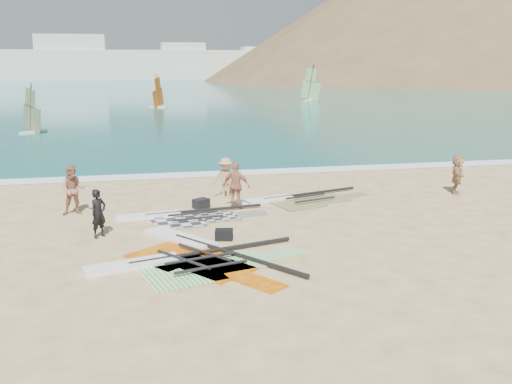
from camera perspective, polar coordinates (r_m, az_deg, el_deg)
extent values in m
plane|color=#E5C286|center=(15.94, 1.45, -6.77)|extent=(300.00, 300.00, 0.00)
cube|color=#0B504E|center=(146.73, -10.61, 10.75)|extent=(300.00, 240.00, 0.06)
cube|color=white|center=(27.65, -4.38, 1.75)|extent=(300.00, 1.20, 0.04)
cube|color=white|center=(165.43, -17.92, 11.99)|extent=(160.00, 8.00, 8.00)
cube|color=white|center=(165.42, -17.97, 12.68)|extent=(18.00, 7.00, 12.00)
cube|color=white|center=(165.14, -7.29, 12.85)|extent=(12.00, 7.00, 10.00)
cube|color=white|center=(169.02, 1.41, 12.78)|extent=(16.00, 7.00, 9.00)
cube|color=white|center=(174.66, 7.98, 13.00)|extent=(10.00, 7.00, 11.00)
cone|color=brown|center=(169.59, 20.02, 10.48)|extent=(143.00, 143.00, 45.00)
cube|color=#27282A|center=(19.71, -7.90, -2.92)|extent=(1.95, 2.10, 0.04)
cube|color=#27282A|center=(20.07, -3.72, -2.53)|extent=(1.48, 1.40, 0.04)
cube|color=#27282A|center=(20.44, -0.45, -2.22)|extent=(1.20, 0.72, 0.04)
cylinder|color=black|center=(20.76, -5.14, -1.80)|extent=(4.28, 0.74, 0.10)
cylinder|color=black|center=(20.13, -6.30, -2.13)|extent=(1.77, 0.34, 0.07)
cylinder|color=black|center=(19.51, -5.83, -2.60)|extent=(1.77, 0.34, 0.07)
cube|color=white|center=(20.35, -10.75, -2.40)|extent=(2.31, 0.94, 0.12)
cube|color=green|center=(15.11, -7.68, -7.95)|extent=(2.43, 2.57, 0.04)
cube|color=green|center=(15.72, -1.75, -6.99)|extent=(1.81, 1.74, 0.04)
cube|color=green|center=(16.33, 2.69, -6.22)|extent=(1.41, 0.96, 0.04)
cylinder|color=black|center=(16.40, -4.23, -5.86)|extent=(4.78, 1.42, 0.12)
cylinder|color=black|center=(15.64, -5.56, -6.61)|extent=(1.98, 0.62, 0.09)
cylinder|color=black|center=(14.98, -4.49, -7.48)|extent=(1.98, 0.62, 0.09)
cube|color=white|center=(15.71, -12.22, -7.15)|extent=(2.66, 1.35, 0.12)
cube|color=#F79000|center=(22.01, 4.00, -1.13)|extent=(2.19, 2.32, 0.04)
cube|color=#F79000|center=(22.84, 7.23, -0.68)|extent=(1.63, 1.57, 0.04)
cube|color=#F79000|center=(23.57, 9.68, -0.33)|extent=(1.26, 0.88, 0.04)
cylinder|color=black|center=(23.35, 5.44, -0.13)|extent=(4.22, 1.36, 0.10)
cylinder|color=black|center=(22.60, 4.98, -0.41)|extent=(1.75, 0.60, 0.08)
cylinder|color=black|center=(22.06, 5.94, -0.76)|extent=(1.75, 0.60, 0.08)
cube|color=white|center=(22.28, 0.96, -0.82)|extent=(2.37, 1.25, 0.12)
cube|color=red|center=(16.45, -8.06, -6.20)|extent=(2.95, 2.90, 0.04)
cube|color=red|center=(15.22, -3.72, -7.70)|extent=(2.07, 2.09, 0.04)
cube|color=red|center=(14.30, 0.37, -9.07)|extent=(1.32, 1.45, 0.04)
cylinder|color=black|center=(16.07, -2.03, -6.23)|extent=(3.11, 4.14, 0.12)
cylinder|color=black|center=(16.09, -5.24, -6.02)|extent=(1.32, 1.73, 0.09)
cylinder|color=black|center=(15.61, -7.31, -6.69)|extent=(1.32, 1.73, 0.09)
cube|color=white|center=(17.76, -7.71, -4.58)|extent=(2.15, 2.55, 0.12)
cube|color=black|center=(21.39, -5.51, -1.15)|extent=(0.69, 0.65, 0.35)
cube|color=black|center=(17.61, -3.22, -4.28)|extent=(0.61, 0.49, 0.33)
imported|color=black|center=(18.34, -15.47, -2.08)|extent=(0.66, 0.65, 1.53)
imported|color=#A06955|center=(21.26, -17.80, 0.20)|extent=(0.90, 0.72, 1.80)
imported|color=tan|center=(22.70, -3.05, 1.39)|extent=(1.13, 0.74, 1.64)
imported|color=#BC6F58|center=(21.03, -1.99, 0.63)|extent=(1.11, 0.90, 1.76)
imported|color=tan|center=(24.91, 19.48, 1.68)|extent=(1.15, 1.55, 1.62)
cube|color=white|center=(46.50, -21.40, 5.61)|extent=(1.97, 1.77, 0.12)
cube|color=orange|center=(46.39, -21.50, 6.84)|extent=(1.65, 1.98, 2.24)
cube|color=orange|center=(46.28, -21.66, 8.74)|extent=(0.95, 1.13, 1.56)
cylinder|color=black|center=(46.32, -21.59, 7.89)|extent=(0.52, 0.60, 3.56)
cube|color=white|center=(67.70, -9.73, 8.39)|extent=(2.14, 1.61, 0.12)
cube|color=red|center=(67.63, -9.76, 9.26)|extent=(1.38, 2.26, 2.31)
cube|color=red|center=(67.55, -9.82, 10.61)|extent=(0.80, 1.29, 1.61)
cylinder|color=black|center=(67.58, -9.79, 10.01)|extent=(0.45, 0.67, 3.67)
cube|color=white|center=(78.17, 5.48, 9.13)|extent=(2.54, 2.27, 0.15)
cube|color=#5FCC27|center=(78.10, 5.50, 10.08)|extent=(2.09, 2.56, 2.89)
cube|color=#5FCC27|center=(78.02, 5.53, 11.53)|extent=(1.20, 1.46, 2.01)
cylinder|color=black|center=(78.05, 5.52, 10.89)|extent=(0.66, 0.78, 4.58)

